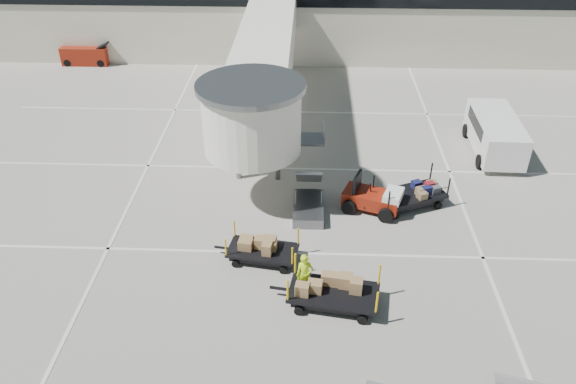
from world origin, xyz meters
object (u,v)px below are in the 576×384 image
box_cart_near (335,293)px  minivan (495,131)px  suitcase_cart (408,195)px  baggage_tug (373,198)px  ground_worker (305,275)px  box_cart_far (265,250)px  belt_loader (86,55)px

box_cart_near → minivan: minivan is taller
suitcase_cart → minivan: size_ratio=0.75×
minivan → baggage_tug: bearing=-138.3°
suitcase_cart → ground_worker: ground_worker is taller
minivan → suitcase_cart: bearing=-132.8°
box_cart_near → box_cart_far: size_ratio=1.17×
box_cart_near → belt_loader: 30.82m
suitcase_cart → box_cart_far: size_ratio=1.13×
box_cart_near → box_cart_far: bearing=147.5°
minivan → ground_worker: bearing=-129.7°
baggage_tug → suitcase_cart: baggage_tug is taller
suitcase_cart → ground_worker: size_ratio=2.26×
baggage_tug → minivan: (7.10, 6.02, 0.59)m
baggage_tug → belt_loader: belt_loader is taller
suitcase_cart → belt_loader: (-21.72, 18.14, 0.11)m
suitcase_cart → belt_loader: 28.30m
minivan → box_cart_near: bearing=-124.8°
baggage_tug → minivan: 9.33m
baggage_tug → ground_worker: size_ratio=1.63×
suitcase_cart → ground_worker: 7.87m
ground_worker → minivan: size_ratio=0.33×
baggage_tug → ground_worker: (-3.15, -5.72, 0.26)m
box_cart_far → minivan: minivan is taller
suitcase_cart → box_cart_near: 7.79m
ground_worker → belt_loader: bearing=120.5°
baggage_tug → suitcase_cart: bearing=35.7°
suitcase_cart → box_cart_far: (-6.51, -4.36, -0.01)m
box_cart_near → belt_loader: bearing=134.7°
belt_loader → suitcase_cart: bearing=-40.1°
box_cart_far → ground_worker: 2.50m
baggage_tug → box_cart_far: size_ratio=0.82×
suitcase_cart → ground_worker: (-4.84, -6.19, 0.34)m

